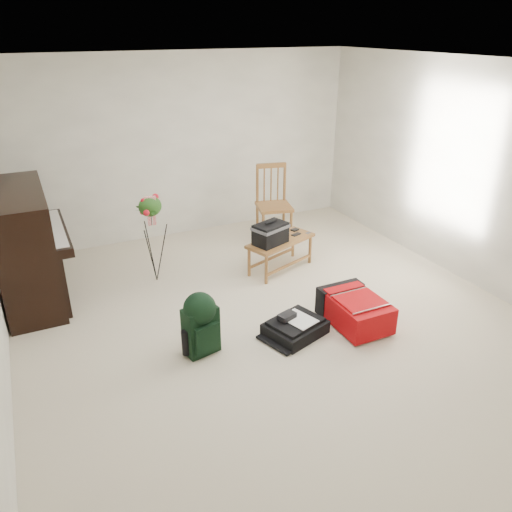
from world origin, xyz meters
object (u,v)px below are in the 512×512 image
black_duffel (295,327)px  green_backpack (201,321)px  bench (272,235)px  flower_stand (153,239)px  piano (27,248)px  red_suitcase (352,307)px  dining_chair (273,204)px

black_duffel → green_backpack: size_ratio=1.06×
bench → flower_stand: flower_stand is taller
piano → black_duffel: size_ratio=2.28×
red_suitcase → dining_chair: bearing=83.6°
piano → red_suitcase: (2.90, -1.96, -0.44)m
red_suitcase → green_backpack: (-1.57, 0.17, 0.18)m
piano → red_suitcase: 3.52m
piano → flower_stand: size_ratio=1.38×
dining_chair → piano: bearing=-159.9°
green_backpack → piano: bearing=115.0°
piano → flower_stand: 1.35m
red_suitcase → flower_stand: size_ratio=0.67×
piano → black_duffel: 3.00m
bench → black_duffel: 1.48m
piano → green_backpack: 2.24m
red_suitcase → piano: bearing=146.4°
green_backpack → bench: bearing=30.5°
dining_chair → black_duffel: 2.49m
dining_chair → bench: bearing=-104.4°
green_backpack → black_duffel: bearing=-19.0°
piano → red_suitcase: piano is taller
black_duffel → green_backpack: bearing=154.5°
green_backpack → flower_stand: bearing=78.3°
dining_chair → red_suitcase: bearing=-83.2°
bench → black_duffel: bench is taller
bench → flower_stand: size_ratio=0.89×
piano → dining_chair: (3.18, 0.36, -0.08)m
bench → green_backpack: (-1.36, -1.23, -0.15)m
piano → flower_stand: piano is taller
dining_chair → flower_stand: 1.92m
green_backpack → flower_stand: flower_stand is taller
dining_chair → black_duffel: bearing=-98.4°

